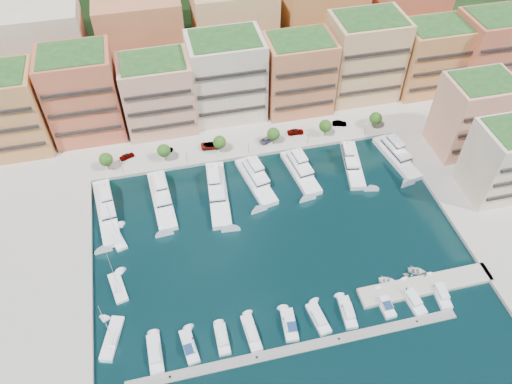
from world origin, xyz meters
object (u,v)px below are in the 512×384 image
(cruiser_0, at_px, (155,354))
(cruiser_8, at_px, (412,299))
(tender_1, at_px, (406,274))
(car_0, at_px, (127,156))
(tree_1, at_px, (164,151))
(tree_5, at_px, (376,118))
(cruiser_2, at_px, (222,339))
(tree_2, at_px, (220,142))
(cruiser_1, at_px, (189,347))
(cruiser_5, at_px, (318,319))
(yacht_2, at_px, (217,190))
(person_1, at_px, (425,274))
(car_4, at_px, (296,132))
(tender_0, at_px, (387,281))
(cruiser_9, at_px, (440,292))
(car_1, at_px, (165,149))
(cruiser_6, at_px, (348,312))
(car_5, at_px, (339,123))
(tree_4, at_px, (325,126))
(yacht_0, at_px, (106,208))
(lamppost_2, at_px, (248,145))
(yacht_1, at_px, (162,197))
(yacht_5, at_px, (352,162))
(lamppost_3, at_px, (308,136))
(lamppost_4, at_px, (366,127))
(sailboat_0, at_px, (112,338))
(person_0, at_px, (406,290))
(lamppost_0, at_px, (122,165))
(cruiser_3, at_px, (251,333))
(cruiser_4, at_px, (289,325))
(tree_0, at_px, (106,159))
(car_2, at_px, (211,145))
(car_3, at_px, (268,139))
(sailboat_2, at_px, (117,239))
(yacht_4, at_px, (300,170))
(lamppost_1, at_px, (186,155))
(yacht_3, at_px, (255,178))
(cruiser_7, at_px, (385,304))
(sailboat_1, at_px, (118,288))
(tree_3, at_px, (273,134))
(yacht_6, at_px, (396,155))

(cruiser_0, xyz_separation_m, cruiser_8, (57.74, -0.00, -0.00))
(tender_1, relative_size, car_0, 0.36)
(tree_1, height_order, tree_5, same)
(cruiser_2, bearing_deg, tree_2, 80.00)
(cruiser_1, height_order, cruiser_5, cruiser_1)
(yacht_2, bearing_deg, person_1, -42.21)
(car_4, bearing_deg, tender_0, -170.45)
(yacht_2, height_order, cruiser_9, yacht_2)
(car_1, bearing_deg, cruiser_1, -160.32)
(cruiser_6, distance_m, car_5, 64.98)
(car_1, xyz_separation_m, car_4, (39.26, -1.28, 0.15))
(tree_4, height_order, yacht_0, tree_4)
(tree_4, bearing_deg, cruiser_5, -109.71)
(lamppost_2, height_order, yacht_1, yacht_1)
(tree_1, bearing_deg, yacht_5, -14.18)
(tree_4, distance_m, lamppost_3, 6.49)
(tender_0, relative_size, car_5, 0.92)
(car_4, xyz_separation_m, person_1, (14.71, -56.35, 0.01))
(lamppost_4, distance_m, yacht_0, 78.20)
(sailboat_0, relative_size, person_0, 6.67)
(lamppost_0, distance_m, car_4, 52.04)
(car_5, bearing_deg, car_0, 106.72)
(cruiser_3, bearing_deg, cruiser_4, -0.04)
(tree_0, relative_size, yacht_0, 0.24)
(car_0, distance_m, car_4, 50.40)
(cruiser_6, xyz_separation_m, car_2, (-20.12, 60.55, 1.29))
(car_3, bearing_deg, sailboat_2, 96.54)
(lamppost_0, relative_size, yacht_4, 0.23)
(lamppost_1, bearing_deg, yacht_5, -13.25)
(yacht_3, xyz_separation_m, car_0, (-34.12, 16.83, 0.52))
(cruiser_4, distance_m, car_5, 70.29)
(lamppost_3, bearing_deg, lamppost_4, 0.00)
(lamppost_3, bearing_deg, lamppost_0, 180.00)
(cruiser_7, distance_m, sailboat_2, 66.41)
(sailboat_1, relative_size, sailboat_2, 1.00)
(yacht_2, height_order, cruiser_1, yacht_2)
(lamppost_1, distance_m, sailboat_2, 31.27)
(lamppost_3, distance_m, cruiser_4, 59.86)
(sailboat_0, bearing_deg, cruiser_7, -5.48)
(yacht_5, xyz_separation_m, sailboat_0, (-68.95, -39.24, -0.90))
(tree_3, bearing_deg, person_1, -67.22)
(cruiser_5, distance_m, car_4, 62.24)
(lamppost_0, xyz_separation_m, person_0, (60.33, -54.15, -1.84))
(cruiser_6, distance_m, car_3, 59.58)
(cruiser_7, height_order, car_3, car_3)
(tree_5, relative_size, cruiser_4, 0.72)
(yacht_2, xyz_separation_m, yacht_6, (52.95, 2.08, 0.00))
(cruiser_0, bearing_deg, tree_1, 81.74)
(yacht_6, bearing_deg, tree_0, 170.73)
(yacht_5, distance_m, cruiser_9, 45.20)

